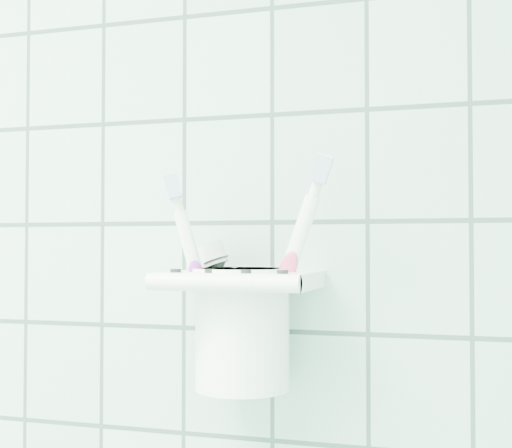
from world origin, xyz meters
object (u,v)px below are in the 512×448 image
holder_bracket (241,282)px  toothbrush_pink (226,273)px  toothbrush_orange (251,261)px  cup (242,324)px  toothbrush_blue (250,273)px  toothpaste_tube (254,295)px

holder_bracket → toothbrush_pink: (-0.01, -0.01, 0.01)m
toothbrush_pink → toothbrush_orange: 0.03m
cup → toothbrush_blue: (0.00, 0.02, 0.05)m
toothbrush_pink → toothbrush_blue: size_ratio=1.02×
holder_bracket → cup: size_ratio=1.23×
toothbrush_orange → holder_bracket: bearing=-154.5°
cup → toothbrush_orange: (0.01, 0.00, 0.06)m
toothbrush_pink → toothpaste_tube: toothbrush_pink is taller
holder_bracket → toothbrush_blue: 0.02m
cup → toothpaste_tube: 0.03m
cup → toothbrush_blue: toothbrush_blue is taller
holder_bracket → toothbrush_blue: size_ratio=0.71×
toothpaste_tube → cup: bearing=-113.3°
toothbrush_pink → toothbrush_orange: bearing=11.8°
toothbrush_blue → cup: bearing=-114.7°
toothbrush_pink → toothpaste_tube: 0.04m
holder_bracket → cup: (-0.00, 0.00, -0.04)m
cup → toothpaste_tube: bearing=72.9°
holder_bracket → cup: 0.04m
toothbrush_blue → toothbrush_orange: bearing=-85.8°
toothbrush_pink → toothbrush_blue: bearing=41.6°
cup → toothpaste_tube: toothpaste_tube is taller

